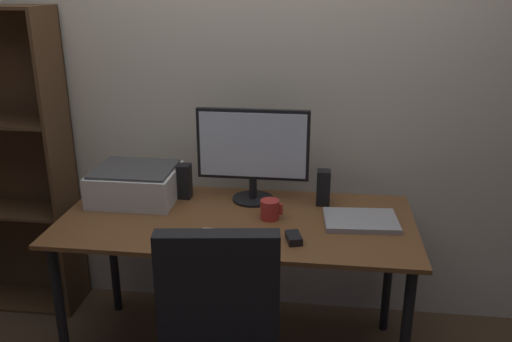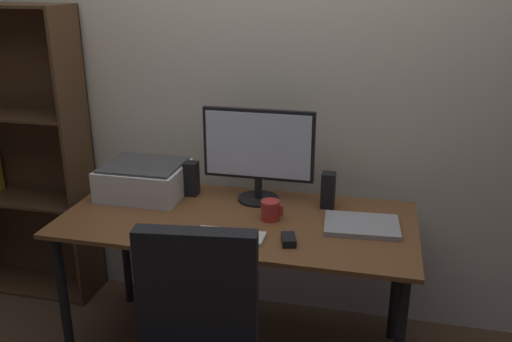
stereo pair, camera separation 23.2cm
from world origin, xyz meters
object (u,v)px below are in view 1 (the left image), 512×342
at_px(desk, 237,235).
at_px(printer, 136,184).
at_px(coffee_mug, 270,210).
at_px(speaker_right, 323,187).
at_px(keyboard, 234,237).
at_px(mouse, 294,238).
at_px(laptop, 361,220).
at_px(speaker_left, 184,181).
at_px(monitor, 253,150).

xyz_separation_m(desk, printer, (-0.52, 0.16, 0.16)).
distance_m(coffee_mug, speaker_right, 0.31).
bearing_deg(keyboard, printer, 146.09).
bearing_deg(keyboard, speaker_right, 49.15).
xyz_separation_m(desk, speaker_right, (0.38, 0.21, 0.17)).
bearing_deg(printer, mouse, -24.36).
height_order(speaker_right, printer, speaker_right).
bearing_deg(laptop, desk, 178.56).
xyz_separation_m(speaker_left, speaker_right, (0.68, 0.00, 0.00)).
xyz_separation_m(keyboard, speaker_left, (-0.32, 0.42, 0.08)).
relative_size(desk, monitor, 2.98).
bearing_deg(speaker_right, desk, -150.75).
relative_size(keyboard, laptop, 0.91).
bearing_deg(printer, keyboard, -33.94).
xyz_separation_m(desk, monitor, (0.05, 0.22, 0.34)).
bearing_deg(speaker_left, speaker_right, 0.00).
height_order(monitor, printer, monitor).
bearing_deg(monitor, printer, -174.17).
relative_size(laptop, speaker_right, 1.88).
bearing_deg(monitor, coffee_mug, -63.32).
bearing_deg(mouse, laptop, 22.23).
bearing_deg(monitor, desk, -101.57).
height_order(desk, coffee_mug, coffee_mug).
xyz_separation_m(monitor, mouse, (0.22, -0.42, -0.24)).
bearing_deg(keyboard, monitor, 86.99).
xyz_separation_m(coffee_mug, laptop, (0.40, 0.01, -0.03)).
xyz_separation_m(coffee_mug, speaker_left, (-0.44, 0.20, 0.04)).
height_order(laptop, speaker_left, speaker_left).
distance_m(mouse, laptop, 0.36).
height_order(laptop, speaker_right, speaker_right).
xyz_separation_m(monitor, keyboard, (-0.02, -0.42, -0.25)).
relative_size(desk, laptop, 4.96).
bearing_deg(speaker_right, mouse, -105.72).
height_order(mouse, speaker_left, speaker_left).
distance_m(coffee_mug, speaker_left, 0.49).
bearing_deg(printer, speaker_left, 12.31).
relative_size(desk, printer, 3.97).
xyz_separation_m(desk, speaker_left, (-0.29, 0.21, 0.17)).
relative_size(mouse, coffee_mug, 0.96).
relative_size(speaker_left, printer, 0.43).
bearing_deg(desk, speaker_left, 143.69).
distance_m(speaker_right, printer, 0.91).
relative_size(laptop, printer, 0.80).
bearing_deg(keyboard, coffee_mug, 60.05).
relative_size(coffee_mug, laptop, 0.31).
distance_m(keyboard, mouse, 0.25).
bearing_deg(printer, desk, -17.53).
bearing_deg(mouse, speaker_left, 128.67).
height_order(coffee_mug, laptop, coffee_mug).
relative_size(keyboard, mouse, 3.02).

